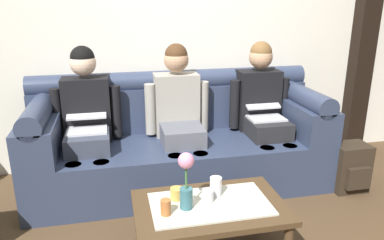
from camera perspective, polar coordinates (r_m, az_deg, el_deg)
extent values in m
cube|color=silver|center=(3.59, -3.78, 15.96)|extent=(6.00, 0.12, 2.90)
cube|color=black|center=(4.27, 25.07, 14.69)|extent=(0.20, 0.20, 2.90)
cube|color=#2D3851|center=(3.29, -1.73, -6.49)|extent=(2.50, 0.88, 0.42)
cube|color=#2D3851|center=(3.46, -2.82, 1.94)|extent=(2.50, 0.22, 0.40)
cylinder|color=#2D3851|center=(3.40, -2.88, 6.07)|extent=(2.50, 0.18, 0.18)
cube|color=#2D3851|center=(3.17, -21.95, -2.03)|extent=(0.28, 0.88, 0.28)
cylinder|color=#2D3851|center=(3.11, -22.34, 1.18)|extent=(0.18, 0.88, 0.18)
cube|color=#2D3851|center=(3.53, 16.21, 0.55)|extent=(0.28, 0.88, 0.28)
cylinder|color=#2D3851|center=(3.48, 16.47, 3.46)|extent=(0.18, 0.88, 0.18)
cube|color=#383D4C|center=(3.09, -15.58, -3.13)|extent=(0.34, 0.40, 0.15)
cylinder|color=#383D4C|center=(2.98, -17.29, -10.16)|extent=(0.12, 0.12, 0.42)
cylinder|color=#383D4C|center=(2.96, -13.38, -9.95)|extent=(0.12, 0.12, 0.42)
cube|color=black|center=(3.26, -15.68, 1.56)|extent=(0.38, 0.22, 0.54)
cylinder|color=black|center=(3.25, -19.81, 0.74)|extent=(0.09, 0.09, 0.44)
cylinder|color=black|center=(3.22, -11.51, 1.30)|extent=(0.09, 0.09, 0.44)
sphere|color=beige|center=(3.15, -16.30, 8.36)|extent=(0.21, 0.21, 0.21)
sphere|color=black|center=(3.15, -16.36, 9.08)|extent=(0.19, 0.19, 0.19)
cube|color=silver|center=(3.08, -15.69, -1.56)|extent=(0.31, 0.22, 0.02)
cube|color=silver|center=(3.17, -15.75, 1.10)|extent=(0.31, 0.21, 0.06)
cube|color=black|center=(3.17, -15.75, 1.02)|extent=(0.27, 0.18, 0.05)
cube|color=#595B66|center=(3.13, -1.58, -2.18)|extent=(0.34, 0.40, 0.15)
cylinder|color=#595B66|center=(2.99, -2.48, -9.13)|extent=(0.12, 0.12, 0.42)
cylinder|color=#595B66|center=(3.03, 1.29, -8.76)|extent=(0.12, 0.12, 0.42)
cube|color=gray|center=(3.30, -2.40, 2.41)|extent=(0.38, 0.22, 0.54)
cylinder|color=gray|center=(3.23, -6.37, 1.64)|extent=(0.09, 0.09, 0.44)
cylinder|color=gray|center=(3.31, 1.74, 2.13)|extent=(0.09, 0.09, 0.44)
sphere|color=tan|center=(3.19, -2.42, 9.17)|extent=(0.21, 0.21, 0.21)
sphere|color=#472D19|center=(3.19, -2.43, 9.88)|extent=(0.19, 0.19, 0.19)
cube|color=#232326|center=(3.35, 11.31, -1.18)|extent=(0.34, 0.40, 0.15)
cylinder|color=#232326|center=(3.20, 11.18, -7.63)|extent=(0.12, 0.12, 0.42)
cylinder|color=#232326|center=(3.28, 14.42, -7.21)|extent=(0.12, 0.12, 0.42)
cube|color=black|center=(3.50, 9.95, 3.09)|extent=(0.38, 0.22, 0.54)
cylinder|color=black|center=(3.39, 6.50, 2.41)|extent=(0.09, 0.09, 0.44)
cylinder|color=black|center=(3.57, 13.68, 2.78)|extent=(0.09, 0.09, 0.44)
sphere|color=tan|center=(3.41, 10.44, 9.44)|extent=(0.21, 0.21, 0.21)
sphere|color=brown|center=(3.40, 10.48, 10.11)|extent=(0.19, 0.19, 0.19)
cube|color=silver|center=(3.34, 11.26, 0.28)|extent=(0.31, 0.22, 0.02)
cube|color=silver|center=(3.44, 10.42, 2.70)|extent=(0.31, 0.20, 0.08)
cube|color=black|center=(3.43, 10.48, 2.60)|extent=(0.27, 0.18, 0.07)
cube|color=#47331E|center=(2.38, 2.75, -13.15)|extent=(0.94, 0.59, 0.04)
cube|color=beige|center=(2.37, 2.76, -12.65)|extent=(0.73, 0.41, 0.01)
cylinder|color=#47331E|center=(2.63, -7.92, -14.69)|extent=(0.06, 0.06, 0.32)
cylinder|color=#47331E|center=(2.80, 9.86, -12.63)|extent=(0.06, 0.06, 0.32)
cylinder|color=#336672|center=(2.29, -0.88, -11.83)|extent=(0.08, 0.08, 0.13)
cylinder|color=#3D7538|center=(2.22, -0.90, -8.73)|extent=(0.01, 0.01, 0.15)
sphere|color=pink|center=(2.17, -0.91, -6.21)|extent=(0.10, 0.10, 0.10)
cylinder|color=gold|center=(2.39, -2.36, -11.14)|extent=(0.08, 0.08, 0.08)
cylinder|color=silver|center=(2.43, 3.64, -10.05)|extent=(0.08, 0.08, 0.12)
cylinder|color=silver|center=(2.37, 2.41, -11.47)|extent=(0.07, 0.07, 0.08)
cylinder|color=#B26633|center=(2.24, -4.02, -13.12)|extent=(0.06, 0.06, 0.10)
cube|color=#2D2319|center=(3.48, 22.82, -6.63)|extent=(0.29, 0.22, 0.41)
cube|color=#2D2319|center=(3.40, 23.99, -8.12)|extent=(0.21, 0.05, 0.19)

